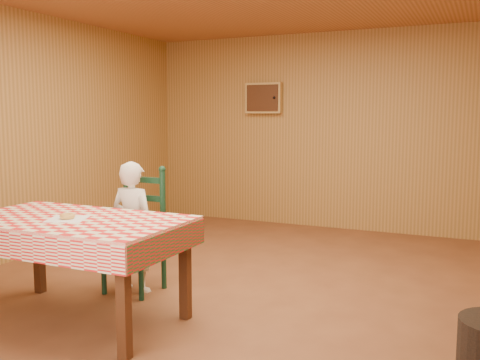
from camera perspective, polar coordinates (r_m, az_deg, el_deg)
ground at (r=4.68m, az=-1.05°, el=-11.91°), size 6.00×6.00×0.00m
cabin_walls at (r=4.92m, az=1.62°, el=10.59°), size 5.10×6.05×2.65m
dining_table at (r=4.08m, az=-17.41°, el=-5.02°), size 1.66×0.96×0.77m
ladder_chair at (r=4.71m, az=-10.89°, el=-5.53°), size 0.44×0.40×1.08m
seated_child at (r=4.66m, az=-11.31°, el=-4.95°), size 0.41×0.27×1.12m
napkin at (r=4.02m, az=-17.93°, el=-3.97°), size 0.34×0.34×0.00m
donut at (r=4.02m, az=-17.94°, el=-3.69°), size 0.13×0.13×0.04m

